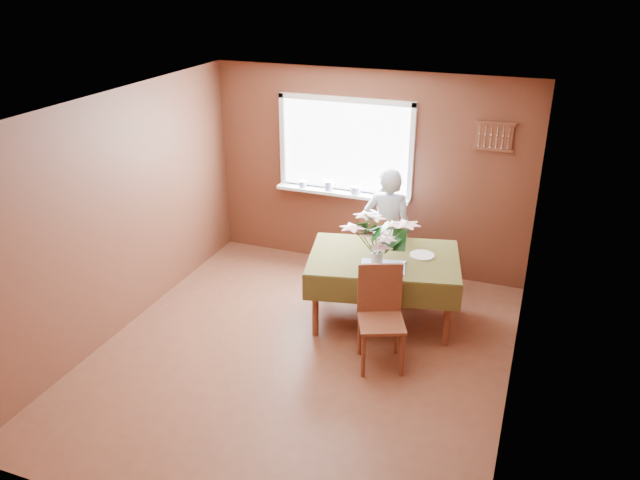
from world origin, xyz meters
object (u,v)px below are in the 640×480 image
at_px(chair_far, 378,247).
at_px(flower_bouquet, 378,236).
at_px(dining_table, 384,264).
at_px(seated_woman, 387,230).
at_px(chair_near, 380,312).

distance_m(chair_far, flower_bouquet, 1.20).
height_order(dining_table, seated_woman, seated_woman).
xyz_separation_m(dining_table, flower_bouquet, (-0.01, -0.24, 0.43)).
relative_size(chair_far, flower_bouquet, 1.53).
height_order(chair_far, seated_woman, seated_woman).
bearing_deg(chair_near, flower_bouquet, 87.85).
height_order(dining_table, chair_near, chair_near).
distance_m(chair_near, flower_bouquet, 0.78).
relative_size(chair_near, flower_bouquet, 1.66).
bearing_deg(flower_bouquet, dining_table, 87.29).
height_order(chair_far, chair_near, chair_near).
relative_size(seated_woman, flower_bouquet, 2.51).
relative_size(dining_table, chair_near, 1.77).
height_order(seated_woman, flower_bouquet, seated_woman).
bearing_deg(chair_near, seated_woman, 80.24).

